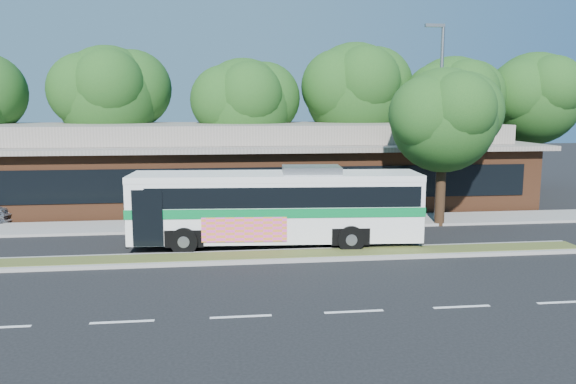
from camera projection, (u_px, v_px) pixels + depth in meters
The scene contains 12 objects.
ground at pixel (235, 264), 19.46m from camera, with size 120.00×120.00×0.00m, color black.
median_strip at pixel (235, 257), 20.04m from camera, with size 26.00×1.10×0.15m, color #455323.
sidewalk at pixel (231, 224), 25.73m from camera, with size 44.00×2.60×0.12m, color gray.
plaza_building at pixel (228, 165), 31.89m from camera, with size 33.20×11.20×4.45m.
lamp_post at pixel (439, 118), 25.75m from camera, with size 0.93×0.18×9.07m.
tree_bg_b at pixel (116, 94), 33.60m from camera, with size 6.69×6.00×9.00m.
tree_bg_c at pixel (250, 103), 33.64m from camera, with size 6.24×5.60×8.26m.
tree_bg_d at pixel (361, 90), 35.35m from camera, with size 6.91×6.20×9.37m.
tree_bg_e at pixel (458, 101), 35.18m from camera, with size 6.47×5.80×8.50m.
tree_bg_f at pixel (539, 97), 36.83m from camera, with size 6.69×6.00×8.92m.
transit_bus at pixel (277, 202), 21.75m from camera, with size 11.27×3.18×3.13m.
sidewalk_tree at pixel (450, 118), 25.21m from camera, with size 5.20×4.67×7.13m.
Camera 1 is at (-0.46, -18.95, 5.39)m, focal length 35.00 mm.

